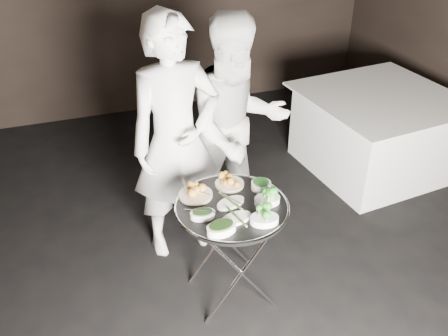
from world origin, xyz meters
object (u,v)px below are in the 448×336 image
object	(u,v)px
serving_tray	(232,207)
dining_table	(376,132)
tray_stand	(231,248)
waiter_right	(237,128)
waiter_left	(176,141)

from	to	relation	value
serving_tray	dining_table	world-z (taller)	serving_tray
tray_stand	serving_tray	distance (m)	0.33
waiter_right	dining_table	distance (m)	1.68
tray_stand	waiter_left	distance (m)	0.84
waiter_right	dining_table	bearing A→B (deg)	9.74
serving_tray	waiter_left	xyz separation A→B (m)	(-0.18, 0.65, 0.16)
tray_stand	waiter_left	size ratio (longest dim) A/B	0.41
tray_stand	dining_table	xyz separation A→B (m)	(1.87, 1.14, -0.04)
waiter_right	dining_table	size ratio (longest dim) A/B	1.32
serving_tray	dining_table	distance (m)	2.23
tray_stand	dining_table	distance (m)	2.19
waiter_left	waiter_right	world-z (taller)	waiter_left
serving_tray	waiter_left	world-z (taller)	waiter_left
tray_stand	serving_tray	size ratio (longest dim) A/B	1.03
serving_tray	waiter_left	distance (m)	0.69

